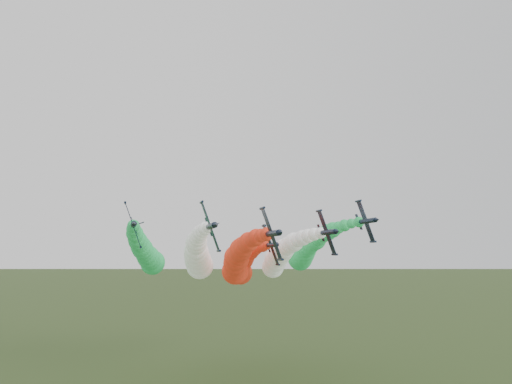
% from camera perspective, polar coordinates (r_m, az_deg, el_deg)
% --- Properties ---
extents(jet_lead, '(11.71, 66.49, 15.80)m').
position_cam_1_polar(jet_lead, '(120.57, -2.11, -7.88)').
color(jet_lead, black).
rests_on(jet_lead, ground).
extents(jet_inner_left, '(11.82, 66.61, 15.92)m').
position_cam_1_polar(jet_inner_left, '(126.87, -6.66, -7.29)').
color(jet_inner_left, black).
rests_on(jet_inner_left, ground).
extents(jet_inner_right, '(11.32, 66.10, 15.41)m').
position_cam_1_polar(jet_inner_right, '(133.34, 2.72, -7.39)').
color(jet_inner_right, black).
rests_on(jet_inner_right, ground).
extents(jet_outer_left, '(11.68, 66.46, 15.77)m').
position_cam_1_polar(jet_outer_left, '(136.44, -12.47, -6.81)').
color(jet_outer_left, black).
rests_on(jet_outer_left, ground).
extents(jet_outer_right, '(11.89, 66.67, 15.99)m').
position_cam_1_polar(jet_outer_right, '(143.56, 5.90, -6.58)').
color(jet_outer_right, black).
rests_on(jet_outer_right, ground).
extents(jet_trail, '(11.87, 66.65, 15.96)m').
position_cam_1_polar(jet_trail, '(146.06, -1.49, -8.29)').
color(jet_trail, black).
rests_on(jet_trail, ground).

